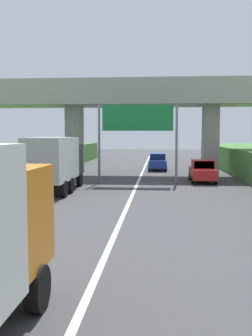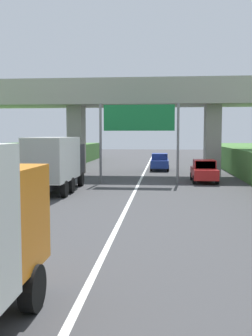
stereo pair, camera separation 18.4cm
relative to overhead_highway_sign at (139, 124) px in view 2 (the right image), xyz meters
name	(u,v)px [view 2 (the right image)]	position (x,y,z in m)	size (l,w,h in m)	color
lane_centre_stripe	(138,185)	(0.00, -0.88, -4.40)	(0.20, 100.01, 0.01)	white
overpass_bridge	(143,103)	(0.00, 6.62, 2.00)	(40.00, 4.80, 8.39)	#9E998E
overhead_highway_sign	(139,124)	(0.00, 0.00, 0.00)	(5.88, 0.18, 5.89)	slate
truck_black	(56,161)	(-4.93, -4.69, -2.47)	(2.44, 7.30, 3.44)	black
car_blue	(160,162)	(1.45, 11.03, -3.54)	(1.86, 4.10, 1.72)	#233D9E
car_red	(204,171)	(4.87, 1.12, -3.54)	(1.86, 4.10, 1.72)	red
construction_barrel_3	(1,194)	(-6.71, -9.13, -3.94)	(0.57, 0.57, 0.90)	orange
construction_barrel_4	(34,184)	(-6.50, -4.51, -3.94)	(0.57, 0.57, 0.90)	orange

